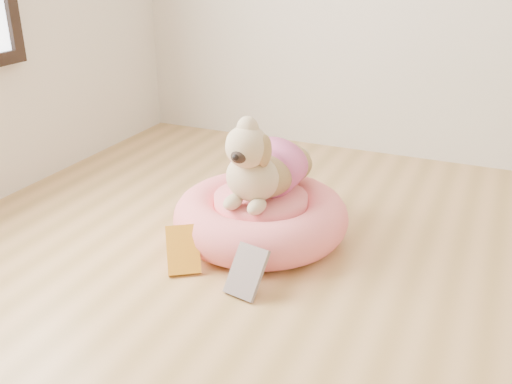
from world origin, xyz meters
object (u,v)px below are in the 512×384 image
at_px(pet_bed, 261,216).
at_px(book_white, 247,272).
at_px(dog, 263,152).
at_px(book_yellow, 183,250).

distance_m(pet_bed, book_white, 0.44).
bearing_deg(dog, book_yellow, -112.91).
relative_size(pet_bed, book_white, 3.89).
bearing_deg(book_yellow, dog, 31.85).
distance_m(dog, book_yellow, 0.51).
bearing_deg(book_yellow, book_white, -42.89).
relative_size(pet_bed, book_yellow, 3.92).
xyz_separation_m(pet_bed, book_white, (0.13, -0.42, -0.01)).
bearing_deg(book_yellow, pet_bed, 32.49).
height_order(pet_bed, book_white, pet_bed).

